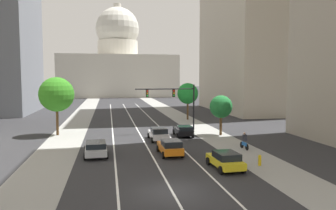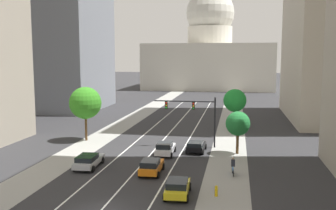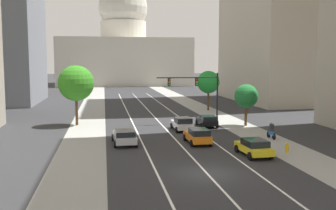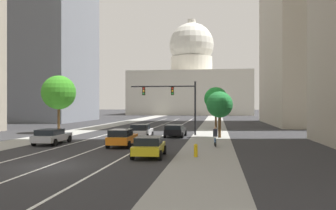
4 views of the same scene
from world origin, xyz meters
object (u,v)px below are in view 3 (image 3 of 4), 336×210
object	(u,v)px
capitol_building	(124,51)
car_silver	(124,136)
car_white	(182,124)
fire_hydrant	(287,148)
car_yellow	(254,147)
street_tree_far_right	(208,82)
street_tree_mid_left	(76,83)
street_tree_mid_right	(246,96)
car_orange	(198,136)
traffic_signal_mast	(198,88)
car_black	(207,121)
cyclist	(271,130)

from	to	relation	value
capitol_building	car_silver	xyz separation A→B (m)	(-5.10, -100.65, -10.85)
car_white	fire_hydrant	distance (m)	13.89
car_yellow	street_tree_far_right	distance (m)	30.86
fire_hydrant	street_tree_mid_left	xyz separation A→B (m)	(-18.44, 17.92, 4.63)
car_yellow	street_tree_mid_right	size ratio (longest dim) A/B	0.82
capitol_building	car_silver	bearing A→B (deg)	-92.90
car_orange	traffic_signal_mast	distance (m)	12.90
capitol_building	car_black	size ratio (longest dim) A/B	10.44
car_yellow	traffic_signal_mast	bearing A→B (deg)	-1.20
car_orange	car_white	world-z (taller)	car_white
capitol_building	car_orange	bearing A→B (deg)	-89.04
car_silver	car_black	bearing A→B (deg)	-53.32
capitol_building	car_white	xyz separation A→B (m)	(1.70, -94.29, -10.81)
capitol_building	car_silver	distance (m)	101.36
capitol_building	car_silver	size ratio (longest dim) A/B	8.95
cyclist	street_tree_mid_right	size ratio (longest dim) A/B	0.34
cyclist	car_black	bearing A→B (deg)	22.78
car_white	street_tree_mid_right	bearing A→B (deg)	-77.25
fire_hydrant	street_tree_mid_right	distance (m)	14.70
car_yellow	car_orange	size ratio (longest dim) A/B	0.96
car_black	cyclist	xyz separation A→B (m)	(4.40, -8.22, 0.11)
street_tree_far_right	fire_hydrant	bearing A→B (deg)	-92.32
car_orange	traffic_signal_mast	bearing A→B (deg)	-14.83
car_black	cyclist	world-z (taller)	cyclist
car_white	street_tree_mid_left	bearing A→B (deg)	63.50
cyclist	traffic_signal_mast	bearing A→B (deg)	18.63
traffic_signal_mast	street_tree_mid_right	bearing A→B (deg)	-26.80
car_yellow	car_orange	bearing A→B (deg)	29.35
cyclist	car_yellow	bearing A→B (deg)	140.51
capitol_building	car_yellow	size ratio (longest dim) A/B	10.52
car_orange	street_tree_mid_left	distance (m)	18.14
car_silver	car_orange	xyz separation A→B (m)	(6.80, -0.96, 0.04)
car_white	car_silver	bearing A→B (deg)	132.02
car_orange	car_silver	bearing A→B (deg)	80.80
car_orange	street_tree_far_right	xyz separation A→B (m)	(7.73, 24.91, 3.68)
car_yellow	street_tree_mid_left	world-z (taller)	street_tree_mid_left
car_black	fire_hydrant	size ratio (longest dim) A/B	4.53
car_black	car_yellow	bearing A→B (deg)	-177.73
cyclist	street_tree_far_right	size ratio (longest dim) A/B	0.27
fire_hydrant	car_silver	bearing A→B (deg)	156.12
car_silver	car_orange	size ratio (longest dim) A/B	1.13
street_tree_mid_left	car_yellow	bearing A→B (deg)	-50.22
street_tree_mid_right	street_tree_mid_left	bearing A→B (deg)	169.73
fire_hydrant	street_tree_mid_left	bearing A→B (deg)	135.81
car_black	car_silver	distance (m)	13.16
car_silver	car_yellow	bearing A→B (deg)	-124.57
capitol_building	street_tree_mid_right	xyz separation A→B (m)	(9.90, -92.27, -8.03)
traffic_signal_mast	street_tree_mid_right	xyz separation A→B (m)	(5.28, -2.67, -0.93)
car_silver	traffic_signal_mast	xyz separation A→B (m)	(9.72, 11.05, 3.75)
car_white	street_tree_mid_left	size ratio (longest dim) A/B	0.60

